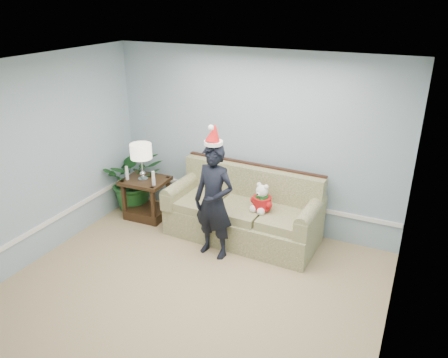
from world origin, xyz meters
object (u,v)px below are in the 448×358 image
Objects in this scene: sofa at (244,213)px; table_lamp at (141,153)px; man at (214,201)px; side_table at (147,202)px; teddy_bear at (262,201)px; houseplant at (134,179)px.

table_lamp is at bearing -172.41° from sofa.
man reaches higher than sofa.
table_lamp reaches higher than side_table.
man reaches higher than table_lamp.
man reaches higher than teddy_bear.
teddy_bear is at bearing 0.85° from table_lamp.
side_table is 0.66× the size of houseplant.
table_lamp reaches higher than teddy_bear.
houseplant is at bearing -169.55° from teddy_bear.
sofa reaches higher than teddy_bear.
man is at bearing -20.95° from houseplant.
sofa is 1.38× the size of man.
houseplant reaches higher than teddy_bear.
sofa is 3.15× the size of side_table.
houseplant is at bearing -179.76° from sofa.
houseplant is at bearing 152.66° from side_table.
man reaches higher than houseplant.
teddy_bear is (1.99, 0.03, -0.42)m from table_lamp.
sofa is 1.67m from side_table.
teddy_bear is (1.98, -0.01, 0.44)m from side_table.
table_lamp is 0.55× the size of houseplant.
side_table is at bearing -27.34° from houseplant.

